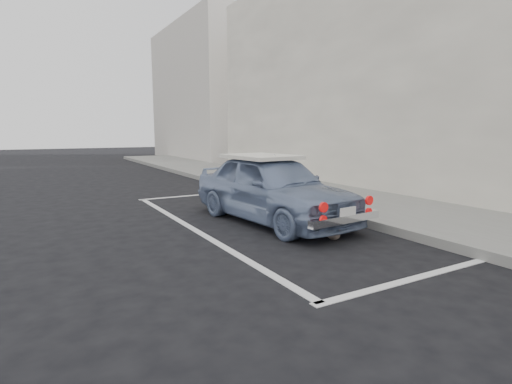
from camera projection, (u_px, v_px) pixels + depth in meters
ground at (353, 273)px, 4.83m from camera, size 80.00×80.00×0.00m
sidewalk at (402, 212)px, 8.11m from camera, size 2.80×40.00×0.15m
shop_building at (428, 65)px, 10.84m from camera, size 3.50×18.00×7.00m
building_far at (203, 93)px, 24.51m from camera, size 3.50×10.00×8.00m
pline_rear at (415, 278)px, 4.65m from camera, size 3.00×0.12×0.01m
pline_front at (196, 195)px, 10.66m from camera, size 3.00×0.12×0.01m
pline_side at (194, 229)px, 6.97m from camera, size 0.12×7.00×0.01m
retro_coupe at (272, 188)px, 7.50m from camera, size 1.86×3.89×1.28m
cat at (334, 233)px, 6.29m from camera, size 0.25×0.44×0.24m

